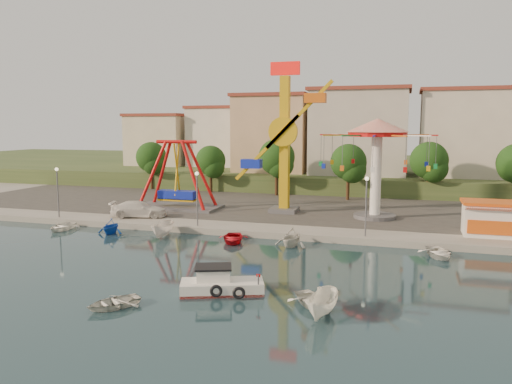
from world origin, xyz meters
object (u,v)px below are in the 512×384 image
at_px(wave_swinger, 377,146).
at_px(van, 139,209).
at_px(pirate_ship_ride, 177,176).
at_px(kamikaze_tower, 287,142).
at_px(cabin_motorboat, 220,285).
at_px(skiff, 323,305).
at_px(rowboat_a, 314,301).

distance_m(wave_swinger, van, 25.87).
height_order(pirate_ship_ride, van, pirate_ship_ride).
xyz_separation_m(kamikaze_tower, cabin_motorboat, (1.89, -25.72, -7.98)).
relative_size(wave_swinger, van, 1.98).
xyz_separation_m(wave_swinger, van, (-24.07, -6.68, -6.75)).
bearing_deg(kamikaze_tower, van, -153.58).
height_order(wave_swinger, cabin_motorboat, wave_swinger).
relative_size(wave_swinger, skiff, 3.21).
bearing_deg(van, skiff, -148.74).
bearing_deg(cabin_motorboat, skiff, -38.62).
distance_m(cabin_motorboat, rowboat_a, 6.04).
height_order(rowboat_a, van, van).
relative_size(pirate_ship_ride, skiff, 2.77).
bearing_deg(wave_swinger, skiff, -92.10).
bearing_deg(wave_swinger, van, -164.48).
distance_m(pirate_ship_ride, skiff, 34.73).
distance_m(kamikaze_tower, van, 17.60).
height_order(cabin_motorboat, skiff, cabin_motorboat).
bearing_deg(skiff, rowboat_a, 122.69).
relative_size(cabin_motorboat, skiff, 1.50).
bearing_deg(pirate_ship_ride, skiff, -51.33).
bearing_deg(pirate_ship_ride, rowboat_a, -50.71).
bearing_deg(cabin_motorboat, wave_swinger, 51.84).
xyz_separation_m(pirate_ship_ride, skiff, (21.58, -26.96, -3.70)).
bearing_deg(rowboat_a, cabin_motorboat, 134.76).
xyz_separation_m(wave_swinger, cabin_motorboat, (-7.72, -25.22, -7.72)).
xyz_separation_m(kamikaze_tower, rowboat_a, (7.89, -26.37, -8.11)).
distance_m(wave_swinger, skiff, 28.36).
bearing_deg(van, kamikaze_tower, -80.48).
bearing_deg(pirate_ship_ride, cabin_motorboat, -59.11).
height_order(kamikaze_tower, rowboat_a, kamikaze_tower).
distance_m(rowboat_a, van, 29.47).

